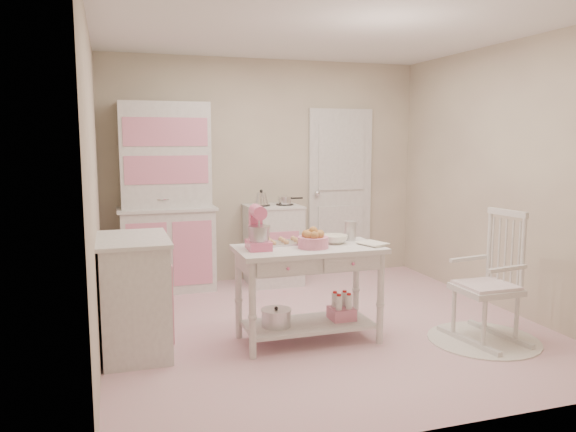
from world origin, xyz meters
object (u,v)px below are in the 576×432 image
object	(u,v)px
hutch	(167,197)
base_cabinet	(135,295)
stand_mixer	(258,228)
stove	(273,244)
bread_basket	(313,242)
rocking_chair	(487,277)
work_table	(308,294)

from	to	relation	value
hutch	base_cabinet	xyz separation A→B (m)	(-0.44, -1.77, -0.58)
base_cabinet	stand_mixer	size ratio (longest dim) A/B	2.71
hutch	stove	xyz separation A→B (m)	(1.20, -0.05, -0.58)
hutch	bread_basket	size ratio (longest dim) A/B	8.32
hutch	base_cabinet	bearing A→B (deg)	-103.83
rocking_chair	work_table	world-z (taller)	rocking_chair
stove	rocking_chair	size ratio (longest dim) A/B	0.84
rocking_chair	stove	bearing A→B (deg)	107.44
base_cabinet	rocking_chair	xyz separation A→B (m)	(2.78, -0.65, 0.09)
hutch	work_table	bearing A→B (deg)	-64.27
stove	rocking_chair	distance (m)	2.63
base_cabinet	rocking_chair	world-z (taller)	rocking_chair
hutch	stand_mixer	xyz separation A→B (m)	(0.53, -1.95, -0.07)
rocking_chair	base_cabinet	bearing A→B (deg)	158.49
base_cabinet	bread_basket	distance (m)	1.48
stove	rocking_chair	bearing A→B (deg)	-64.11
base_cabinet	rocking_chair	distance (m)	2.86
hutch	stand_mixer	world-z (taller)	hutch
base_cabinet	work_table	bearing A→B (deg)	-8.06
hutch	bread_basket	bearing A→B (deg)	-64.37
bread_basket	base_cabinet	bearing A→B (deg)	170.06
work_table	bread_basket	world-z (taller)	bread_basket
base_cabinet	hutch	bearing A→B (deg)	76.17
work_table	stand_mixer	size ratio (longest dim) A/B	3.53
rocking_chair	stand_mixer	world-z (taller)	stand_mixer
rocking_chair	work_table	size ratio (longest dim) A/B	0.92
base_cabinet	bread_basket	world-z (taller)	base_cabinet
work_table	stand_mixer	bearing A→B (deg)	177.27
hutch	stove	bearing A→B (deg)	-2.39
stove	base_cabinet	size ratio (longest dim) A/B	1.00
stove	bread_basket	size ratio (longest dim) A/B	3.68
stove	rocking_chair	world-z (taller)	rocking_chair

